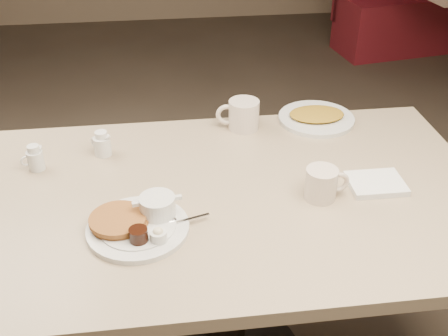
{
  "coord_description": "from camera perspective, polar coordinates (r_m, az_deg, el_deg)",
  "views": [
    {
      "loc": [
        -0.16,
        -1.22,
        1.63
      ],
      "look_at": [
        0.0,
        0.02,
        0.82
      ],
      "focal_mm": 43.39,
      "sensor_mm": 36.0,
      "label": 1
    }
  ],
  "objects": [
    {
      "name": "booth_back_right",
      "position": [
        4.79,
        19.52,
        16.31
      ],
      "size": [
        1.38,
        1.56,
        1.12
      ],
      "color": "maroon",
      "rests_on": "ground"
    },
    {
      "name": "main_plate",
      "position": [
        1.39,
        -8.94,
        -5.58
      ],
      "size": [
        0.33,
        0.29,
        0.07
      ],
      "color": "silver",
      "rests_on": "diner_table"
    },
    {
      "name": "creamer_right",
      "position": [
        1.71,
        -12.72,
        2.46
      ],
      "size": [
        0.07,
        0.06,
        0.08
      ],
      "color": "silver",
      "rests_on": "diner_table"
    },
    {
      "name": "diner_table",
      "position": [
        1.62,
        0.09,
        -7.53
      ],
      "size": [
        1.5,
        0.9,
        0.75
      ],
      "color": "tan",
      "rests_on": "ground"
    },
    {
      "name": "coffee_mug_near",
      "position": [
        1.5,
        10.31,
        -1.59
      ],
      "size": [
        0.13,
        0.09,
        0.09
      ],
      "color": "beige",
      "rests_on": "diner_table"
    },
    {
      "name": "hash_plate",
      "position": [
        1.91,
        9.71,
        5.32
      ],
      "size": [
        0.26,
        0.26,
        0.04
      ],
      "color": "silver",
      "rests_on": "diner_table"
    },
    {
      "name": "creamer_left",
      "position": [
        1.69,
        -19.28,
        0.94
      ],
      "size": [
        0.07,
        0.05,
        0.08
      ],
      "color": "silver",
      "rests_on": "diner_table"
    },
    {
      "name": "coffee_mug_far",
      "position": [
        1.81,
        1.96,
        5.62
      ],
      "size": [
        0.15,
        0.12,
        0.1
      ],
      "color": "beige",
      "rests_on": "diner_table"
    },
    {
      "name": "napkin",
      "position": [
        1.6,
        15.7,
        -1.59
      ],
      "size": [
        0.16,
        0.12,
        0.02
      ],
      "color": "silver",
      "rests_on": "diner_table"
    }
  ]
}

